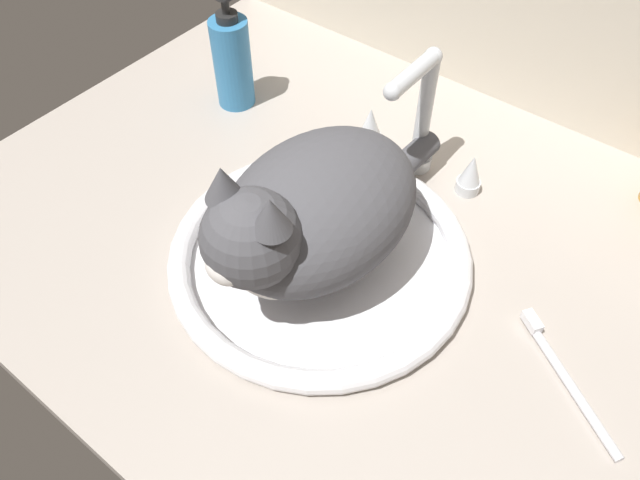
{
  "coord_description": "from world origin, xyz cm",
  "views": [
    {
      "loc": [
        24.82,
        -41.21,
        60.28
      ],
      "look_at": [
        -3.13,
        -5.26,
        7.0
      ],
      "focal_mm": 34.41,
      "sensor_mm": 36.0,
      "label": 1
    }
  ],
  "objects_px": {
    "faucet": "(419,127)",
    "toothbrush": "(566,377)",
    "sink_basin": "(320,256)",
    "cat": "(309,214)",
    "soap_pump_bottle": "(232,61)"
  },
  "relations": [
    {
      "from": "faucet",
      "to": "toothbrush",
      "type": "bearing_deg",
      "value": -30.61
    },
    {
      "from": "faucet",
      "to": "cat",
      "type": "height_order",
      "value": "cat"
    },
    {
      "from": "sink_basin",
      "to": "cat",
      "type": "height_order",
      "value": "cat"
    },
    {
      "from": "cat",
      "to": "faucet",
      "type": "bearing_deg",
      "value": 89.78
    },
    {
      "from": "faucet",
      "to": "toothbrush",
      "type": "relative_size",
      "value": 1.28
    },
    {
      "from": "sink_basin",
      "to": "soap_pump_bottle",
      "type": "xyz_separation_m",
      "value": [
        -0.29,
        0.17,
        0.06
      ]
    },
    {
      "from": "faucet",
      "to": "soap_pump_bottle",
      "type": "bearing_deg",
      "value": -173.04
    },
    {
      "from": "sink_basin",
      "to": "cat",
      "type": "bearing_deg",
      "value": -92.82
    },
    {
      "from": "faucet",
      "to": "toothbrush",
      "type": "distance_m",
      "value": 0.35
    },
    {
      "from": "sink_basin",
      "to": "toothbrush",
      "type": "relative_size",
      "value": 2.41
    },
    {
      "from": "sink_basin",
      "to": "toothbrush",
      "type": "distance_m",
      "value": 0.3
    },
    {
      "from": "toothbrush",
      "to": "cat",
      "type": "bearing_deg",
      "value": -170.54
    },
    {
      "from": "sink_basin",
      "to": "faucet",
      "type": "relative_size",
      "value": 1.88
    },
    {
      "from": "faucet",
      "to": "cat",
      "type": "relative_size",
      "value": 0.5
    },
    {
      "from": "faucet",
      "to": "cat",
      "type": "xyz_separation_m",
      "value": [
        -0.0,
        -0.22,
        0.02
      ]
    }
  ]
}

